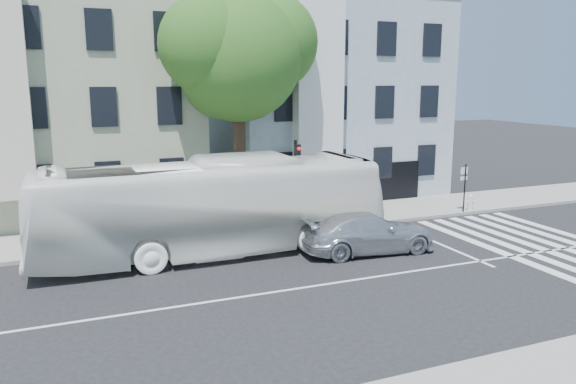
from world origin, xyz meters
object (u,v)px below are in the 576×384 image
bus (212,207)px  traffic_signal (296,173)px  sedan (367,233)px  fire_hydrant (470,202)px

bus → traffic_signal: (4.33, 2.08, 0.72)m
sedan → traffic_signal: bearing=21.9°
fire_hydrant → traffic_signal: bearing=177.7°
sedan → fire_hydrant: (8.04, 3.70, -0.21)m
traffic_signal → fire_hydrant: bearing=20.2°
traffic_signal → bus: bearing=-131.8°
traffic_signal → fire_hydrant: (9.28, -0.37, -2.01)m
sedan → fire_hydrant: size_ratio=6.65×
fire_hydrant → sedan: bearing=-155.3°
bus → sedan: bus is taller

